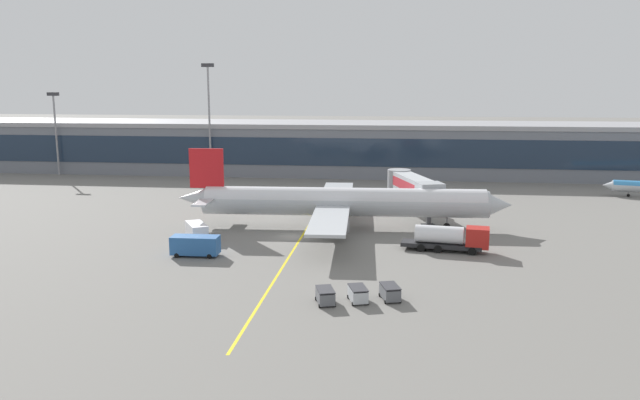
# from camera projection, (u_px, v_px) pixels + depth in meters

# --- Properties ---
(ground_plane) EXTENTS (700.00, 700.00, 0.00)m
(ground_plane) POSITION_uv_depth(u_px,v_px,m) (293.00, 237.00, 84.23)
(ground_plane) COLOR slate
(apron_lead_in_line) EXTENTS (0.53, 80.00, 0.01)m
(apron_lead_in_line) POSITION_uv_depth(u_px,v_px,m) (304.00, 233.00, 86.03)
(apron_lead_in_line) COLOR yellow
(apron_lead_in_line) RESTS_ON ground_plane
(terminal_building) EXTENTS (187.94, 22.20, 12.09)m
(terminal_building) POSITION_uv_depth(u_px,v_px,m) (273.00, 147.00, 147.73)
(terminal_building) COLOR slate
(terminal_building) RESTS_ON ground_plane
(main_airliner) EXTENTS (48.74, 38.88, 11.57)m
(main_airliner) POSITION_uv_depth(u_px,v_px,m) (342.00, 202.00, 88.52)
(main_airliner) COLOR #B2B7BC
(main_airliner) RESTS_ON ground_plane
(jet_bridge) EXTENTS (8.57, 17.47, 6.64)m
(jet_bridge) POSITION_uv_depth(u_px,v_px,m) (412.00, 186.00, 96.77)
(jet_bridge) COLOR #B2B7BC
(jet_bridge) RESTS_ON ground_plane
(fuel_tanker) EXTENTS (11.04, 3.99, 3.25)m
(fuel_tanker) POSITION_uv_depth(u_px,v_px,m) (451.00, 238.00, 76.36)
(fuel_tanker) COLOR #232326
(fuel_tanker) RESTS_ON ground_plane
(lavatory_truck) EXTENTS (5.85, 2.42, 2.50)m
(lavatory_truck) POSITION_uv_depth(u_px,v_px,m) (196.00, 245.00, 74.30)
(lavatory_truck) COLOR #285B9E
(lavatory_truck) RESTS_ON ground_plane
(crew_van) EXTENTS (4.37, 5.37, 2.30)m
(crew_van) POSITION_uv_depth(u_px,v_px,m) (196.00, 230.00, 82.20)
(crew_van) COLOR white
(crew_van) RESTS_ON ground_plane
(baggage_cart_0) EXTENTS (2.25, 2.98, 1.48)m
(baggage_cart_0) POSITION_uv_depth(u_px,v_px,m) (325.00, 296.00, 58.08)
(baggage_cart_0) COLOR #595B60
(baggage_cart_0) RESTS_ON ground_plane
(baggage_cart_1) EXTENTS (2.25, 2.98, 1.48)m
(baggage_cart_1) POSITION_uv_depth(u_px,v_px,m) (358.00, 294.00, 58.60)
(baggage_cart_1) COLOR #B2B7BC
(baggage_cart_1) RESTS_ON ground_plane
(baggage_cart_2) EXTENTS (2.25, 2.98, 1.48)m
(baggage_cart_2) POSITION_uv_depth(u_px,v_px,m) (390.00, 292.00, 59.12)
(baggage_cart_2) COLOR #595B60
(baggage_cart_2) RESTS_ON ground_plane
(apron_light_mast_0) EXTENTS (2.80, 0.50, 19.17)m
(apron_light_mast_0) POSITION_uv_depth(u_px,v_px,m) (56.00, 126.00, 140.90)
(apron_light_mast_0) COLOR gray
(apron_light_mast_0) RESTS_ON ground_plane
(apron_light_mast_1) EXTENTS (2.80, 0.50, 25.50)m
(apron_light_mast_1) POSITION_uv_depth(u_px,v_px,m) (209.00, 112.00, 135.90)
(apron_light_mast_1) COLOR gray
(apron_light_mast_1) RESTS_ON ground_plane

